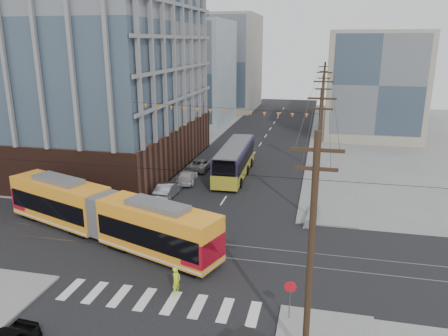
{
  "coord_description": "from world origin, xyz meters",
  "views": [
    {
      "loc": [
        8.63,
        -23.66,
        14.46
      ],
      "look_at": [
        0.78,
        10.78,
        4.17
      ],
      "focal_mm": 35.0,
      "sensor_mm": 36.0,
      "label": 1
    }
  ],
  "objects": [
    {
      "name": "ground",
      "position": [
        0.0,
        0.0,
        0.0
      ],
      "size": [
        160.0,
        160.0,
        0.0
      ],
      "primitive_type": "plane",
      "color": "slate"
    },
    {
      "name": "office_building",
      "position": [
        -22.0,
        23.0,
        14.3
      ],
      "size": [
        30.0,
        25.0,
        28.6
      ],
      "primitive_type": "cube",
      "color": "#381E16",
      "rests_on": "ground"
    },
    {
      "name": "bg_bldg_nw_near",
      "position": [
        -17.0,
        52.0,
        9.0
      ],
      "size": [
        18.0,
        16.0,
        18.0
      ],
      "primitive_type": "cube",
      "color": "#8C99A5",
      "rests_on": "ground"
    },
    {
      "name": "bg_bldg_ne_near",
      "position": [
        16.0,
        48.0,
        8.0
      ],
      "size": [
        14.0,
        14.0,
        16.0
      ],
      "primitive_type": "cube",
      "color": "gray",
      "rests_on": "ground"
    },
    {
      "name": "bg_bldg_nw_far",
      "position": [
        -14.0,
        72.0,
        10.0
      ],
      "size": [
        16.0,
        18.0,
        20.0
      ],
      "primitive_type": "cube",
      "color": "gray",
      "rests_on": "ground"
    },
    {
      "name": "bg_bldg_ne_far",
      "position": [
        18.0,
        68.0,
        7.0
      ],
      "size": [
        16.0,
        16.0,
        14.0
      ],
      "primitive_type": "cube",
      "color": "#8C99A5",
      "rests_on": "ground"
    },
    {
      "name": "utility_pole_near",
      "position": [
        8.5,
        -6.0,
        5.5
      ],
      "size": [
        0.3,
        0.3,
        11.0
      ],
      "primitive_type": "cylinder",
      "color": "black",
      "rests_on": "ground"
    },
    {
      "name": "utility_pole_far",
      "position": [
        8.5,
        56.0,
        5.5
      ],
      "size": [
        0.3,
        0.3,
        11.0
      ],
      "primitive_type": "cylinder",
      "color": "black",
      "rests_on": "ground"
    },
    {
      "name": "streetcar",
      "position": [
        -6.86,
        4.1,
        1.91
      ],
      "size": [
        19.54,
        9.39,
        3.81
      ],
      "primitive_type": null,
      "rotation": [
        0.0,
        0.0,
        -0.35
      ],
      "color": "orange",
      "rests_on": "ground"
    },
    {
      "name": "city_bus",
      "position": [
        -0.59,
        22.17,
        1.78
      ],
      "size": [
        3.06,
        12.62,
        3.55
      ],
      "primitive_type": null,
      "rotation": [
        0.0,
        0.0,
        0.03
      ],
      "color": "#23193E",
      "rests_on": "ground"
    },
    {
      "name": "parked_car_silver",
      "position": [
        -5.52,
        13.9,
        0.72
      ],
      "size": [
        1.53,
        4.35,
        1.43
      ],
      "primitive_type": "imported",
      "rotation": [
        0.0,
        0.0,
        3.14
      ],
      "color": "gray",
      "rests_on": "ground"
    },
    {
      "name": "parked_car_white",
      "position": [
        -5.02,
        18.55,
        0.65
      ],
      "size": [
        2.43,
        4.69,
        1.3
      ],
      "primitive_type": "imported",
      "rotation": [
        0.0,
        0.0,
        3.28
      ],
      "color": "#BEBABA",
      "rests_on": "ground"
    },
    {
      "name": "parked_car_grey",
      "position": [
        -4.94,
        23.44,
        0.69
      ],
      "size": [
        2.38,
        4.99,
        1.37
      ],
      "primitive_type": "imported",
      "rotation": [
        0.0,
        0.0,
        3.12
      ],
      "color": "slate",
      "rests_on": "ground"
    },
    {
      "name": "pedestrian",
      "position": [
        0.83,
        -2.08,
        0.88
      ],
      "size": [
        0.57,
        0.73,
        1.77
      ],
      "primitive_type": "imported",
      "rotation": [
        0.0,
        0.0,
        1.32
      ],
      "color": "#CEF022",
      "rests_on": "ground"
    },
    {
      "name": "stop_sign",
      "position": [
        7.54,
        -3.12,
        1.1
      ],
      "size": [
        0.74,
        0.74,
        2.21
      ],
      "primitive_type": null,
      "rotation": [
        0.0,
        0.0,
        0.1
      ],
      "color": "red",
      "rests_on": "ground"
    },
    {
      "name": "jersey_barrier",
      "position": [
        8.3,
        11.12,
        0.4
      ],
      "size": [
        1.34,
        4.09,
        0.8
      ],
      "primitive_type": "cube",
      "rotation": [
        0.0,
        0.0,
        -0.11
      ],
      "color": "slate",
      "rests_on": "ground"
    }
  ]
}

